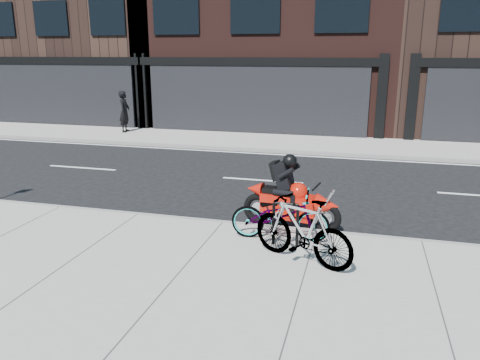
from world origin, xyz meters
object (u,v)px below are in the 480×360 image
(bicycle_rear, at_px, (302,230))
(motorcycle, at_px, (295,199))
(bicycle_front, at_px, (280,215))
(bike_rack, at_px, (285,220))
(pedestrian, at_px, (125,112))

(bicycle_rear, height_order, motorcycle, motorcycle)
(bicycle_front, relative_size, motorcycle, 0.87)
(bicycle_front, distance_m, motorcycle, 1.00)
(motorcycle, bearing_deg, bike_rack, -81.11)
(bike_rack, xyz_separation_m, bicycle_rear, (0.39, -0.61, 0.09))
(bicycle_rear, xyz_separation_m, pedestrian, (-9.62, 11.66, 0.34))
(bike_rack, relative_size, bicycle_rear, 0.44)
(bicycle_front, distance_m, bicycle_rear, 1.03)
(bicycle_front, xyz_separation_m, motorcycle, (0.14, 0.99, 0.03))
(bicycle_front, height_order, bicycle_rear, bicycle_rear)
(bicycle_rear, bearing_deg, motorcycle, -143.63)
(pedestrian, bearing_deg, bike_rack, -148.61)
(bike_rack, bearing_deg, bicycle_rear, -57.33)
(bike_rack, height_order, motorcycle, motorcycle)
(motorcycle, xyz_separation_m, pedestrian, (-9.23, 9.80, 0.39))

